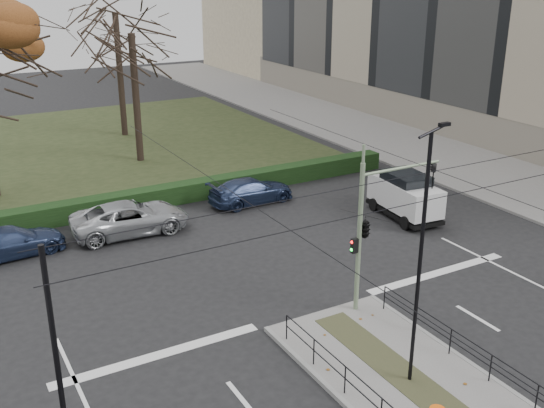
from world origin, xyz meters
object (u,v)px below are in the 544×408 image
(traffic_light, at_px, (367,225))
(parked_car_fourth, at_px, (130,218))
(bare_tree_center, at_px, (116,22))
(streetlamp_median_far, at_px, (421,259))
(bare_tree_near, at_px, (132,43))
(parked_car_fifth, at_px, (251,191))
(parked_car_third, at_px, (11,242))
(white_van, at_px, (405,194))

(traffic_light, height_order, parked_car_fourth, traffic_light)
(parked_car_fourth, height_order, bare_tree_center, bare_tree_center)
(streetlamp_median_far, relative_size, bare_tree_near, 0.74)
(traffic_light, distance_m, bare_tree_near, 22.83)
(traffic_light, xyz_separation_m, parked_car_fifth, (1.74, 12.05, -2.67))
(streetlamp_median_far, height_order, parked_car_fourth, streetlamp_median_far)
(bare_tree_center, bearing_deg, parked_car_fifth, -85.13)
(parked_car_fifth, bearing_deg, bare_tree_near, 11.87)
(parked_car_fifth, bearing_deg, parked_car_third, 91.45)
(parked_car_third, relative_size, bare_tree_center, 0.39)
(streetlamp_median_far, xyz_separation_m, parked_car_third, (-8.96, 15.47, -3.46))
(traffic_light, height_order, bare_tree_near, bare_tree_near)
(parked_car_third, distance_m, white_van, 18.46)
(bare_tree_center, bearing_deg, streetlamp_median_far, -92.85)
(streetlamp_median_far, relative_size, bare_tree_center, 0.67)
(parked_car_fourth, height_order, white_van, white_van)
(parked_car_third, distance_m, parked_car_fourth, 5.28)
(white_van, bearing_deg, parked_car_fifth, 135.51)
(parked_car_fourth, height_order, bare_tree_near, bare_tree_near)
(traffic_light, distance_m, streetlamp_median_far, 4.53)
(traffic_light, xyz_separation_m, parked_car_fourth, (-5.12, 11.20, -2.59))
(parked_car_third, distance_m, parked_car_fifth, 12.16)
(white_van, bearing_deg, traffic_light, -139.00)
(bare_tree_near, bearing_deg, parked_car_third, -130.27)
(streetlamp_median_far, bearing_deg, parked_car_third, 120.09)
(streetlamp_median_far, xyz_separation_m, white_van, (8.86, 10.69, -2.91))
(traffic_light, xyz_separation_m, white_van, (7.43, 6.46, -2.14))
(traffic_light, bearing_deg, parked_car_fourth, 114.55)
(bare_tree_near, bearing_deg, parked_car_fifth, -75.75)
(parked_car_fifth, bearing_deg, traffic_light, 169.42)
(streetlamp_median_far, bearing_deg, parked_car_fourth, 103.43)
(bare_tree_center, height_order, bare_tree_near, bare_tree_center)
(parked_car_third, bearing_deg, white_van, -110.41)
(parked_car_third, bearing_deg, bare_tree_near, -45.67)
(white_van, relative_size, bare_tree_near, 0.42)
(traffic_light, height_order, white_van, traffic_light)
(parked_car_third, bearing_deg, parked_car_fourth, -95.78)
(parked_car_fourth, bearing_deg, parked_car_fifth, -80.40)
(parked_car_fourth, xyz_separation_m, parked_car_fifth, (6.85, 0.85, -0.08))
(white_van, relative_size, parked_car_fifth, 0.95)
(parked_car_third, height_order, bare_tree_center, bare_tree_center)
(traffic_light, xyz_separation_m, bare_tree_near, (-0.90, 22.44, 4.13))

